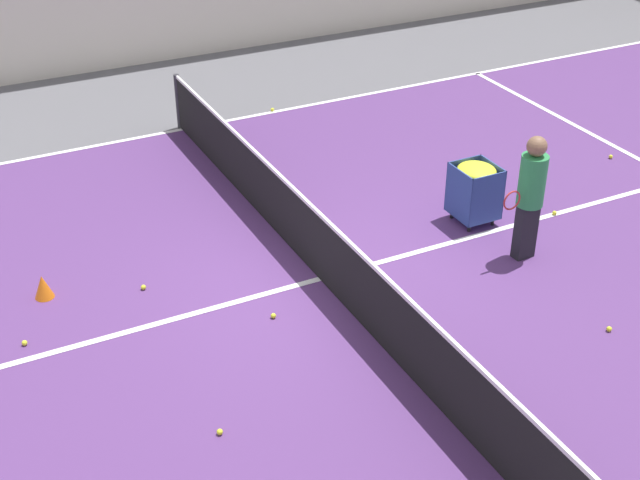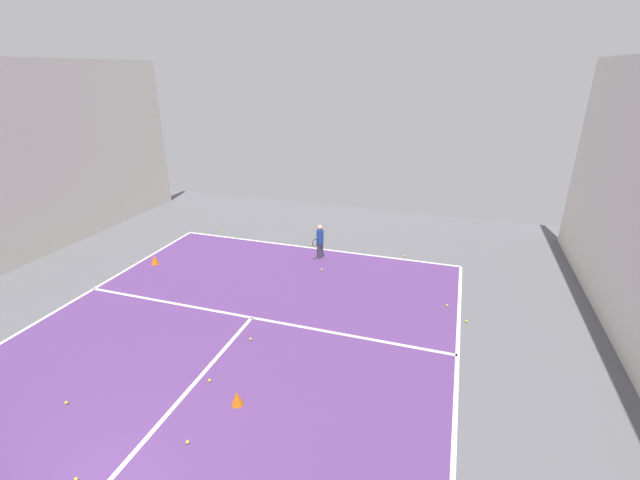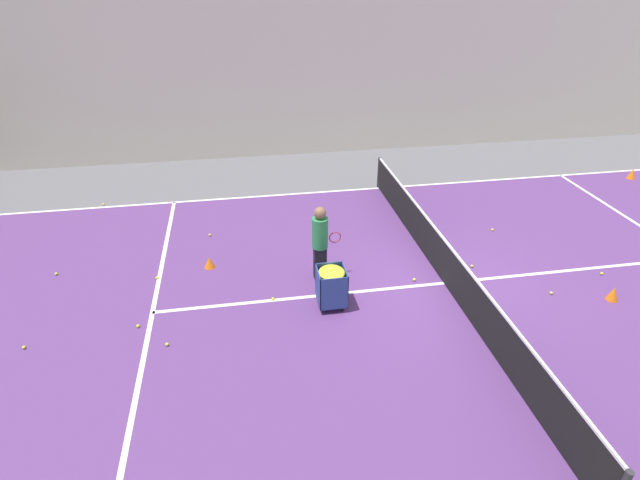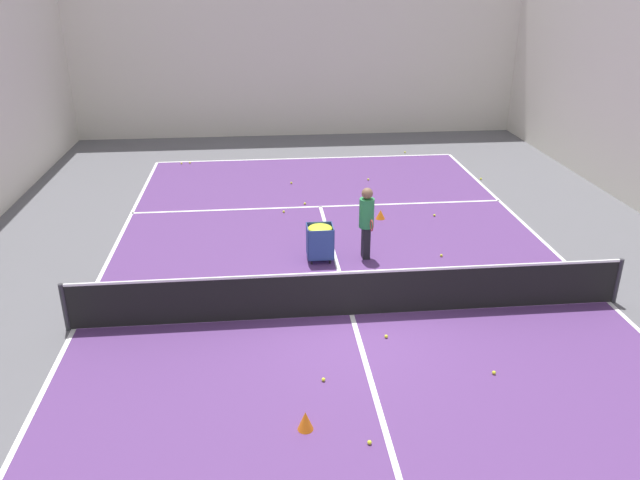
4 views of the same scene
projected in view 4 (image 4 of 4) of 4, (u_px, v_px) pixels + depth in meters
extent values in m
plane|color=#5B5B60|center=(352.00, 315.00, 12.97)|extent=(35.41, 35.41, 0.00)
cube|color=#563370|center=(352.00, 315.00, 12.97)|extent=(11.24, 23.88, 0.00)
cube|color=white|center=(306.00, 158.00, 23.88)|extent=(11.24, 0.10, 0.00)
cube|color=white|center=(74.00, 329.00, 12.45)|extent=(0.10, 23.88, 0.00)
cube|color=white|center=(609.00, 302.00, 13.48)|extent=(0.10, 23.88, 0.00)
cube|color=white|center=(320.00, 207.00, 18.97)|extent=(11.24, 0.10, 0.00)
cube|color=white|center=(352.00, 315.00, 12.97)|extent=(0.10, 13.13, 0.00)
cube|color=silver|center=(298.00, 52.00, 26.01)|extent=(18.78, 0.15, 6.97)
cylinder|color=#2D2D33|center=(65.00, 307.00, 12.24)|extent=(0.10, 0.10, 1.02)
cylinder|color=#2D2D33|center=(618.00, 281.00, 13.29)|extent=(0.10, 0.10, 1.02)
cube|color=black|center=(352.00, 294.00, 12.77)|extent=(11.34, 0.03, 0.95)
cube|color=white|center=(353.00, 272.00, 12.57)|extent=(11.34, 0.04, 0.05)
cube|color=black|center=(366.00, 242.00, 15.44)|extent=(0.19, 0.30, 0.82)
cylinder|color=#2D8C4C|center=(367.00, 213.00, 15.13)|extent=(0.38, 0.38, 0.73)
sphere|color=#846047|center=(367.00, 193.00, 14.93)|extent=(0.27, 0.27, 0.27)
torus|color=#B22D2D|center=(372.00, 225.00, 14.88)|extent=(0.04, 0.28, 0.28)
cube|color=#2D478C|center=(320.00, 255.00, 15.40)|extent=(0.64, 0.60, 0.02)
cube|color=#2D478C|center=(321.00, 246.00, 14.98)|extent=(0.64, 0.02, 0.77)
cube|color=#2D478C|center=(319.00, 236.00, 15.51)|extent=(0.64, 0.02, 0.77)
cube|color=#2D478C|center=(307.00, 241.00, 15.21)|extent=(0.02, 0.60, 0.77)
cube|color=#2D478C|center=(333.00, 240.00, 15.27)|extent=(0.02, 0.60, 0.77)
ellipsoid|color=yellow|center=(320.00, 228.00, 15.11)|extent=(0.60, 0.56, 0.16)
cylinder|color=black|center=(312.00, 262.00, 15.21)|extent=(0.05, 0.05, 0.14)
cylinder|color=black|center=(330.00, 261.00, 15.25)|extent=(0.05, 0.05, 0.14)
cylinder|color=black|center=(310.00, 255.00, 15.59)|extent=(0.05, 0.05, 0.14)
cylinder|color=black|center=(328.00, 254.00, 15.63)|extent=(0.05, 0.05, 0.14)
cone|color=orange|center=(305.00, 421.00, 9.68)|extent=(0.25, 0.25, 0.33)
cone|color=orange|center=(380.00, 214.00, 17.99)|extent=(0.27, 0.27, 0.27)
sphere|color=yellow|center=(441.00, 255.00, 15.62)|extent=(0.07, 0.07, 0.07)
sphere|color=yellow|center=(481.00, 179.00, 21.41)|extent=(0.07, 0.07, 0.07)
sphere|color=yellow|center=(284.00, 212.00, 18.48)|extent=(0.07, 0.07, 0.07)
sphere|color=yellow|center=(363.00, 204.00, 19.11)|extent=(0.07, 0.07, 0.07)
sphere|color=yellow|center=(368.00, 179.00, 21.35)|extent=(0.07, 0.07, 0.07)
sphere|color=yellow|center=(330.00, 239.00, 16.60)|extent=(0.07, 0.07, 0.07)
sphere|color=yellow|center=(434.00, 215.00, 18.21)|extent=(0.07, 0.07, 0.07)
sphere|color=yellow|center=(305.00, 204.00, 19.12)|extent=(0.07, 0.07, 0.07)
sphere|color=yellow|center=(357.00, 298.00, 13.57)|extent=(0.07, 0.07, 0.07)
sphere|color=yellow|center=(291.00, 183.00, 21.00)|extent=(0.07, 0.07, 0.07)
sphere|color=yellow|center=(370.00, 442.00, 9.41)|extent=(0.07, 0.07, 0.07)
sphere|color=yellow|center=(494.00, 373.00, 11.05)|extent=(0.07, 0.07, 0.07)
sphere|color=yellow|center=(405.00, 152.00, 24.59)|extent=(0.07, 0.07, 0.07)
sphere|color=yellow|center=(92.00, 286.00, 14.11)|extent=(0.07, 0.07, 0.07)
sphere|color=yellow|center=(181.00, 163.00, 23.15)|extent=(0.07, 0.07, 0.07)
sphere|color=yellow|center=(190.00, 163.00, 23.23)|extent=(0.07, 0.07, 0.07)
sphere|color=yellow|center=(323.00, 380.00, 10.87)|extent=(0.07, 0.07, 0.07)
sphere|color=yellow|center=(386.00, 336.00, 12.15)|extent=(0.07, 0.07, 0.07)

